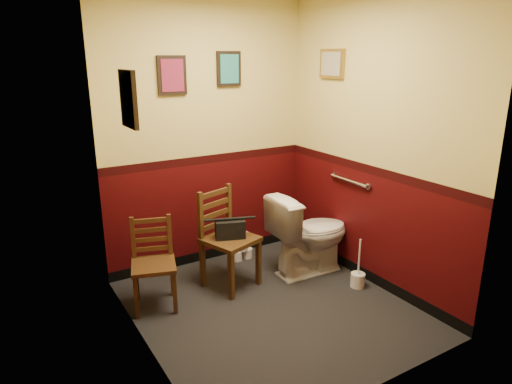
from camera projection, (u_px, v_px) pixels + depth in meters
floor at (271, 308)px, 4.01m from camera, size 2.20×2.40×0.00m
wall_back at (207, 136)px, 4.60m from camera, size 2.20×0.00×2.70m
wall_front at (386, 196)px, 2.64m from camera, size 2.20×0.00×2.70m
wall_left at (136, 176)px, 3.07m from camera, size 0.00×2.40×2.70m
wall_right at (373, 144)px, 4.17m from camera, size 0.00×2.40×2.70m
grab_bar at (349, 181)px, 4.47m from camera, size 0.05×0.56×0.06m
framed_print_back_a at (172, 75)px, 4.24m from camera, size 0.28×0.04×0.36m
framed_print_back_b at (229, 69)px, 4.52m from camera, size 0.26×0.04×0.34m
framed_print_left at (129, 99)px, 3.02m from camera, size 0.04×0.30×0.38m
framed_print_right at (332, 64)px, 4.45m from camera, size 0.04×0.34×0.28m
toilet at (310, 234)px, 4.57m from camera, size 0.85×0.50×0.82m
toilet_brush at (358, 279)px, 4.35m from camera, size 0.14×0.14×0.49m
chair_left at (153, 263)px, 3.95m from camera, size 0.46×0.46×0.79m
chair_right at (227, 238)px, 4.30m from camera, size 0.55×0.55×0.94m
handbag at (230, 229)px, 4.24m from camera, size 0.30×0.22×0.20m
tp_stack at (242, 248)px, 4.93m from camera, size 0.24×0.15×0.32m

